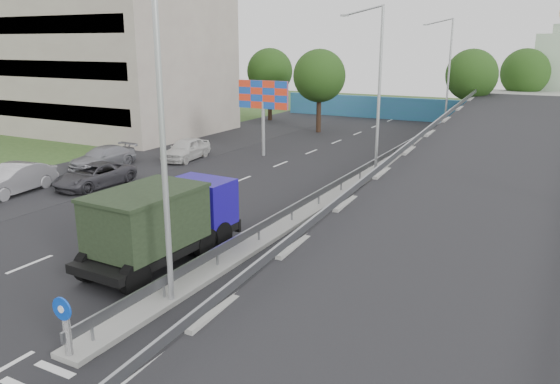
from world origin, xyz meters
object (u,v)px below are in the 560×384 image
Objects in this scene: lamp_post_mid at (377,82)px; parked_car_b at (13,179)px; sign_bollard at (66,326)px; lamp_post_far at (447,69)px; parked_car_e at (186,149)px; parked_car_d at (103,157)px; billboard at (263,99)px; dump_truck at (163,220)px; lamp_post_near at (157,123)px; parked_car_c at (94,176)px.

lamp_post_mid is 2.02× the size of parked_car_b.
lamp_post_far is at bearing 89.86° from sign_bollard.
lamp_post_far reaches higher than parked_car_e.
parked_car_b is at bearing -80.65° from parked_car_d.
billboard is 20.62m from dump_truck.
parked_car_d is (-0.60, 7.16, -0.12)m from parked_car_b.
lamp_post_far is (0.00, 20.00, 0.00)m from lamp_post_mid.
lamp_post_near reaches higher than sign_bollard.
lamp_post_far is at bearing 57.57° from parked_car_b.
sign_bollard is 18.74m from parked_car_c.
billboard is (-9.11, 22.00, -1.62)m from lamp_post_near.
parked_car_e is at bearing 126.16° from lamp_post_near.
parked_car_d is at bearing 133.63° from sign_bollard.
dump_truck reaches higher than parked_car_c.
lamp_post_far reaches higher than sign_bollard.
billboard is at bearing 35.22° from parked_car_e.
dump_truck is at bearing 130.47° from lamp_post_near.
lamp_post_mid is at bearing 84.23° from dump_truck.
lamp_post_far is 37.60m from dump_truck.
sign_bollard is 44.08m from lamp_post_far.
lamp_post_far is 20.24m from billboard.
parked_car_e reaches higher than parked_car_c.
lamp_post_mid is at bearing -12.38° from billboard.
parked_car_b is at bearing -115.53° from lamp_post_far.
sign_bollard is 18.94m from parked_car_b.
parked_car_e is (-13.29, 18.19, -5.02)m from lamp_post_near.
lamp_post_near reaches higher than parked_car_c.
billboard is 1.12× the size of parked_car_c.
billboard is 11.86m from parked_car_d.
parked_car_e is (3.37, 4.65, 0.08)m from parked_car_d.
billboard is at bearing 74.78° from parked_car_c.
parked_car_e reaches higher than parked_car_d.
lamp_post_far is 2.09× the size of parked_car_d.
lamp_post_near is at bearing -28.55° from parked_car_b.
parked_car_e is (-0.06, 8.64, 0.10)m from parked_car_c.
parked_car_c is at bearing -108.31° from billboard.
sign_bollard is at bearing -69.60° from dump_truck.
lamp_post_near reaches higher than parked_car_d.
parked_car_b is 7.18m from parked_car_d.
lamp_post_mid is 17.94m from dump_truck.
sign_bollard is at bearing -70.79° from billboard.
lamp_post_near is at bearing -47.71° from dump_truck.
parked_car_d is 5.74m from parked_car_e.
billboard reaches higher than parked_car_e.
parked_car_b is (-16.06, 6.38, -4.99)m from lamp_post_near.
parked_car_c is 5.26m from parked_car_d.
lamp_post_mid is at bearing 0.61° from parked_car_e.
lamp_post_mid is 20.00m from lamp_post_far.
parked_car_e is at bearing 69.89° from parked_car_b.
sign_bollard is at bearing -41.79° from parked_car_d.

